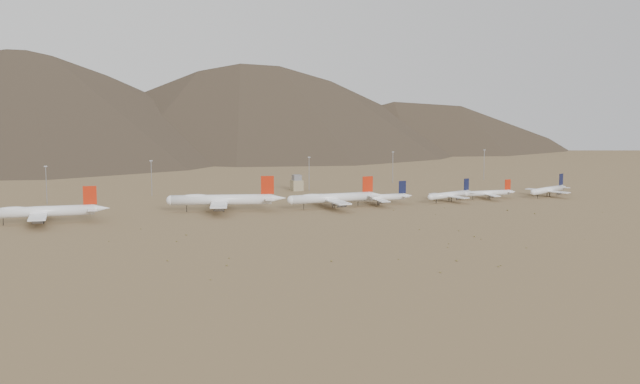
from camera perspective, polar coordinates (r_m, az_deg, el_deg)
name	(u,v)px	position (r m, az deg, el deg)	size (l,w,h in m)	color
ground	(319,216)	(482.83, -0.06, -1.74)	(3000.00, 3000.00, 0.00)	#8B6948
mountain_ridge	(111,43)	(1356.14, -14.62, 10.23)	(4400.00, 1000.00, 300.00)	#443728
widebody_west	(42,211)	(481.46, -19.18, -1.31)	(69.99, 54.14, 20.81)	white
widebody_centre	(222,200)	(503.59, -6.97, -0.54)	(72.56, 57.49, 22.18)	white
widebody_east	(332,198)	(514.74, 0.87, -0.41)	(66.02, 50.48, 19.60)	white
narrowbody_a	(379,197)	(530.25, 4.22, -0.39)	(46.96, 33.76, 15.49)	white
narrowbody_b	(451,195)	(551.83, 9.27, -0.19)	(43.33, 32.15, 14.73)	white
narrowbody_c	(489,193)	(569.72, 11.94, -0.07)	(40.15, 28.96, 13.25)	white
narrowbody_d	(549,190)	(593.25, 15.96, 0.16)	(43.71, 32.80, 15.22)	white
control_tower	(297,184)	(603.72, -1.67, 0.60)	(8.00, 8.00, 12.00)	gray
mast_far_west	(46,183)	(561.74, -18.89, 0.61)	(2.00, 0.60, 25.70)	gray
mast_west	(151,176)	(585.37, -11.90, 1.11)	(2.00, 0.60, 25.70)	gray
mast_centre	(309,172)	(601.91, -0.78, 1.43)	(2.00, 0.60, 25.70)	gray
mast_east	(393,166)	(655.65, 5.20, 1.89)	(2.00, 0.60, 25.70)	gray
mast_far_east	(484,163)	(688.42, 11.59, 2.03)	(2.00, 0.60, 25.70)	gray
desert_scrub	(445,239)	(414.07, 8.85, -3.31)	(417.13, 177.41, 0.89)	olive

